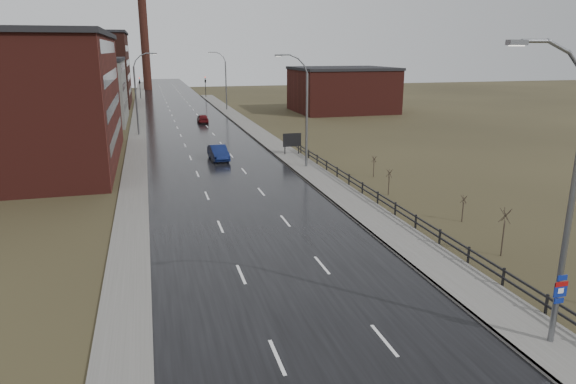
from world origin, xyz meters
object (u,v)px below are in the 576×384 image
streetlight_main (564,205)px  car_near (218,153)px  car_far (203,119)px  billboard (292,141)px

streetlight_main → car_near: size_ratio=2.49×
car_near → car_far: size_ratio=1.15×
streetlight_main → billboard: bearing=89.1°
streetlight_main → billboard: (0.63, 40.54, -4.32)m
billboard → car_far: size_ratio=0.61×
streetlight_main → car_near: bearing=101.1°
car_near → car_far: 30.37m
streetlight_main → car_near: (-7.87, 40.16, -5.26)m
car_near → car_far: (1.54, 30.33, -0.08)m
streetlight_main → car_far: 70.97m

